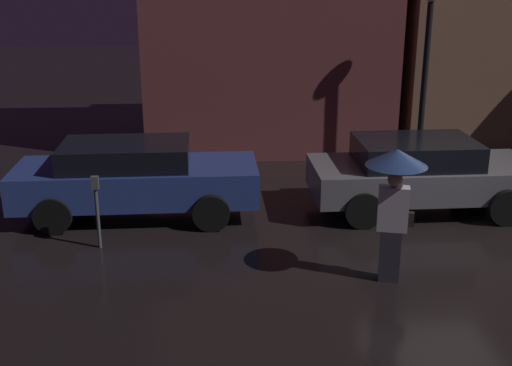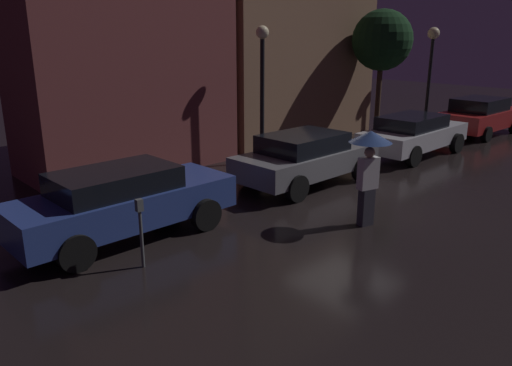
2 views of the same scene
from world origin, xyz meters
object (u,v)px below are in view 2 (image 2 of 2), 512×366
at_px(parked_car_grey, 306,157).
at_px(parking_meter, 141,226).
at_px(parked_car_red, 480,116).
at_px(street_lamp_far, 432,53).
at_px(pedestrian_with_umbrella, 369,156).
at_px(parked_car_blue, 123,201).
at_px(street_lamp_near, 262,71).
at_px(parked_car_silver, 413,134).

bearing_deg(parked_car_grey, parking_meter, -167.12).
distance_m(parked_car_red, street_lamp_far, 3.35).
distance_m(parked_car_grey, pedestrian_with_umbrella, 3.38).
relative_size(parked_car_blue, parking_meter, 3.59).
bearing_deg(street_lamp_far, parked_car_grey, -167.99).
height_order(street_lamp_near, street_lamp_far, street_lamp_far).
xyz_separation_m(parking_meter, street_lamp_far, (16.36, 3.72, 2.45)).
height_order(parking_meter, street_lamp_near, street_lamp_near).
relative_size(parked_car_blue, street_lamp_near, 1.08).
xyz_separation_m(parked_car_blue, parked_car_silver, (10.89, -0.13, -0.04)).
bearing_deg(parking_meter, street_lamp_near, 31.18).
relative_size(parked_car_silver, pedestrian_with_umbrella, 2.22).
xyz_separation_m(parked_car_blue, parking_meter, (-0.45, -1.49, 0.01)).
height_order(parked_car_grey, street_lamp_far, street_lamp_far).
height_order(parked_car_grey, parked_car_silver, parked_car_grey).
bearing_deg(street_lamp_near, parked_car_silver, -31.02).
xyz_separation_m(parking_meter, street_lamp_near, (6.78, 4.10, 2.12)).
bearing_deg(pedestrian_with_umbrella, parked_car_grey, -100.51).
xyz_separation_m(parked_car_blue, street_lamp_near, (6.33, 2.61, 2.13)).
bearing_deg(parked_car_red, street_lamp_near, 165.46).
xyz_separation_m(parked_car_grey, parked_car_red, (10.67, -0.04, 0.01)).
distance_m(parked_car_blue, street_lamp_near, 7.17).
height_order(parked_car_silver, parked_car_red, parked_car_red).
distance_m(parked_car_silver, parking_meter, 11.42).
relative_size(parked_car_blue, street_lamp_far, 1.08).
bearing_deg(parking_meter, parked_car_red, 5.07).
xyz_separation_m(parked_car_grey, street_lamp_far, (10.33, 2.20, 2.47)).
bearing_deg(pedestrian_with_umbrella, parked_car_red, -152.44).
bearing_deg(parked_car_silver, parked_car_red, -0.88).
bearing_deg(parked_car_blue, parked_car_grey, -0.99).
distance_m(parked_car_silver, street_lamp_near, 5.75).
bearing_deg(parked_car_grey, parked_car_silver, -3.09).
bearing_deg(street_lamp_far, street_lamp_near, 177.73).
xyz_separation_m(parked_car_grey, street_lamp_near, (0.75, 2.58, 2.15)).
distance_m(parked_car_silver, street_lamp_far, 6.08).
height_order(parked_car_blue, parked_car_red, parked_car_red).
xyz_separation_m(parked_car_silver, parking_meter, (-11.34, -1.36, 0.05)).
distance_m(street_lamp_near, street_lamp_far, 9.59).
xyz_separation_m(parked_car_blue, parked_car_grey, (5.58, 0.04, -0.02)).
relative_size(parked_car_grey, parking_meter, 3.41).
height_order(parking_meter, street_lamp_far, street_lamp_far).
height_order(parked_car_blue, pedestrian_with_umbrella, pedestrian_with_umbrella).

